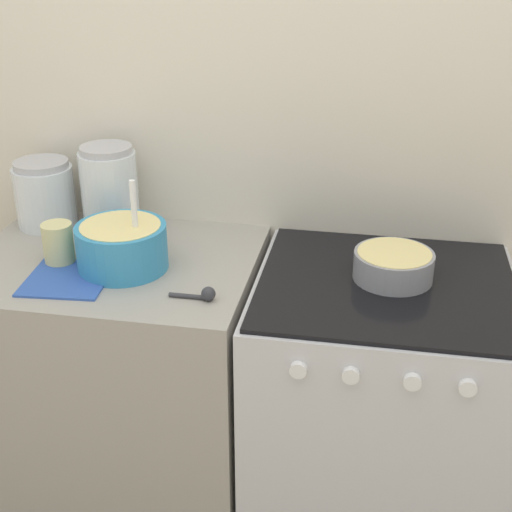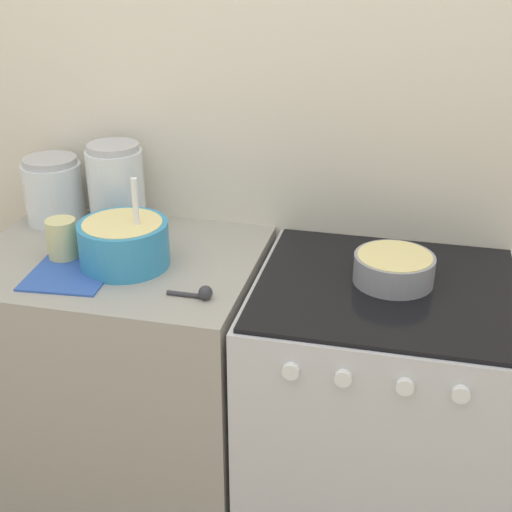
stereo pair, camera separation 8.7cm
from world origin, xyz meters
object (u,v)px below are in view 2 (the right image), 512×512
(mixing_bowl, at_px, (124,241))
(tin_can, at_px, (62,240))
(storage_jar_left, at_px, (54,194))
(stove, at_px, (374,423))
(storage_jar_middle, at_px, (117,192))
(baking_pan, at_px, (394,268))

(mixing_bowl, relative_size, tin_can, 2.19)
(storage_jar_left, height_order, tin_can, storage_jar_left)
(stove, height_order, storage_jar_middle, storage_jar_middle)
(stove, height_order, storage_jar_left, storage_jar_left)
(mixing_bowl, height_order, baking_pan, mixing_bowl)
(mixing_bowl, bearing_deg, stove, 3.49)
(baking_pan, bearing_deg, tin_can, -175.57)
(stove, xyz_separation_m, baking_pan, (0.01, 0.02, 0.48))
(baking_pan, relative_size, tin_can, 1.81)
(storage_jar_middle, relative_size, tin_can, 2.26)
(mixing_bowl, distance_m, storage_jar_left, 0.41)
(stove, bearing_deg, baking_pan, 60.18)
(stove, bearing_deg, storage_jar_middle, 166.21)
(storage_jar_left, xyz_separation_m, storage_jar_middle, (0.21, 0.00, 0.02))
(tin_can, bearing_deg, stove, 2.94)
(storage_jar_middle, distance_m, tin_can, 0.26)
(stove, bearing_deg, tin_can, -177.06)
(baking_pan, xyz_separation_m, storage_jar_middle, (-0.84, 0.18, 0.07))
(stove, xyz_separation_m, mixing_bowl, (-0.70, -0.04, 0.51))
(mixing_bowl, xyz_separation_m, storage_jar_left, (-0.33, 0.24, 0.02))
(tin_can, bearing_deg, baking_pan, 4.43)
(stove, distance_m, baking_pan, 0.48)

